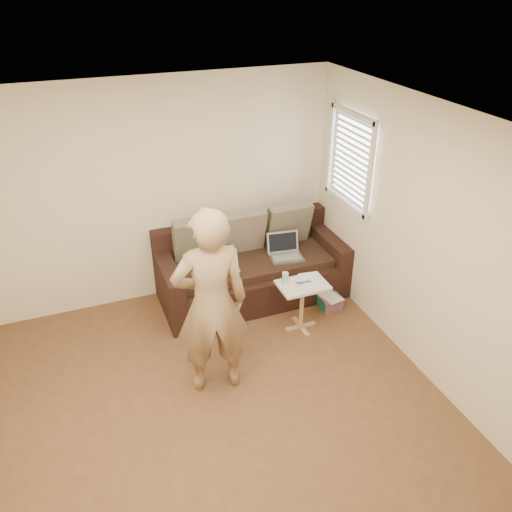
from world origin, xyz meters
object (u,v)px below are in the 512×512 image
sofa (252,266)px  laptop_white (225,269)px  laptop_silver (287,258)px  person (211,304)px  drinking_glass (285,278)px  side_table (302,306)px  striped_box (330,302)px

sofa → laptop_white: bearing=-164.2°
laptop_silver → laptop_white: (-0.77, 0.03, 0.00)m
sofa → person: size_ratio=1.17×
laptop_white → drinking_glass: size_ratio=2.58×
laptop_silver → laptop_white: 0.77m
person → side_table: person is taller
side_table → drinking_glass: 0.40m
sofa → striped_box: (0.76, -0.58, -0.35)m
laptop_white → drinking_glass: drinking_glass is taller
laptop_silver → drinking_glass: (-0.27, -0.56, 0.12)m
striped_box → drinking_glass: bearing=-169.5°
laptop_white → person: bearing=-110.4°
laptop_silver → striped_box: (0.38, -0.44, -0.44)m
laptop_silver → laptop_white: laptop_silver is taller
sofa → person: person is taller
sofa → drinking_glass: size_ratio=18.33×
laptop_silver → side_table: 0.70m
person → side_table: size_ratio=3.24×
person → striped_box: (1.65, 0.71, -0.86)m
person → drinking_glass: size_ratio=15.65×
laptop_silver → person: bearing=-130.4°
person → striped_box: person is taller
sofa → side_table: size_ratio=3.80×
drinking_glass → striped_box: bearing=10.5°
laptop_white → person: person is taller
laptop_silver → side_table: size_ratio=0.67×
laptop_white → person: (-0.50, -1.18, 0.42)m
laptop_silver → side_table: laptop_silver is taller
sofa → laptop_white: (-0.38, -0.11, 0.10)m
side_table → person: bearing=-156.9°
person → side_table: bearing=-150.2°
sofa → striped_box: 1.02m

